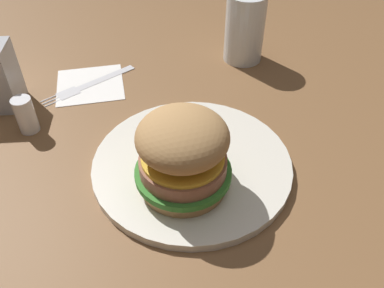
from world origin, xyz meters
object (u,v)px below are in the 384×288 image
at_px(plate, 192,164).
at_px(fries_pile, 184,133).
at_px(fork, 89,83).
at_px(drink_glass, 244,32).
at_px(napkin, 90,84).
at_px(sandwich, 183,153).
at_px(salt_shaker, 26,115).

height_order(plate, fries_pile, fries_pile).
bearing_deg(plate, fries_pile, -77.03).
height_order(fries_pile, fork, fries_pile).
bearing_deg(fork, drink_glass, -161.33).
distance_m(plate, fork, 0.26).
xyz_separation_m(fries_pile, napkin, (0.16, -0.14, -0.01)).
bearing_deg(sandwich, plate, -104.50).
relative_size(napkin, salt_shaker, 2.00).
relative_size(fries_pile, salt_shaker, 1.81).
height_order(plate, sandwich, sandwich).
relative_size(fork, drink_glass, 1.18).
bearing_deg(drink_glass, sandwich, 72.51).
relative_size(napkin, fork, 0.77).
relative_size(plate, drink_glass, 2.17).
height_order(sandwich, fries_pile, sandwich).
relative_size(sandwich, fries_pile, 1.18).
distance_m(plate, salt_shaker, 0.25).
height_order(sandwich, salt_shaker, sandwich).
height_order(fries_pile, napkin, fries_pile).
bearing_deg(napkin, fries_pile, 138.31).
bearing_deg(sandwich, fries_pile, -89.13).
xyz_separation_m(plate, napkin, (0.17, -0.20, -0.01)).
xyz_separation_m(sandwich, fries_pile, (0.00, -0.09, -0.05)).
relative_size(fries_pile, napkin, 0.91).
xyz_separation_m(napkin, fork, (0.00, 0.00, 0.00)).
height_order(fork, salt_shaker, salt_shaker).
distance_m(napkin, drink_glass, 0.29).
distance_m(drink_glass, salt_shaker, 0.39).
xyz_separation_m(sandwich, napkin, (0.16, -0.24, -0.06)).
xyz_separation_m(plate, fork, (0.17, -0.19, -0.00)).
relative_size(fries_pile, fork, 0.70).
distance_m(sandwich, fries_pile, 0.10).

